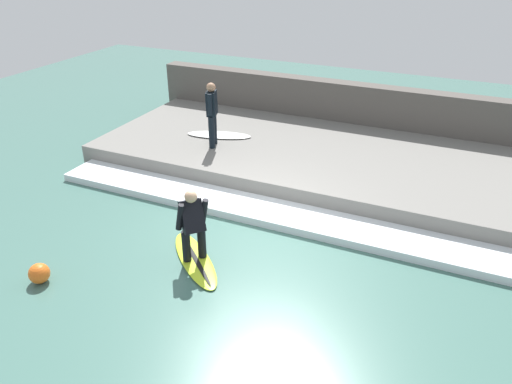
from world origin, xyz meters
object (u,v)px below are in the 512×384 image
at_px(surfboard_riding, 195,259).
at_px(surfer_waiting_near, 212,111).
at_px(surfboard_waiting_near, 219,135).
at_px(surfer_riding, 193,222).
at_px(marker_buoy, 39,273).

bearing_deg(surfboard_riding, surfer_waiting_near, 23.97).
distance_m(surfer_waiting_near, surfboard_waiting_near, 1.10).
bearing_deg(surfboard_waiting_near, surfboard_riding, -157.15).
height_order(surfboard_riding, surfboard_waiting_near, surfboard_waiting_near).
height_order(surfer_riding, marker_buoy, surfer_riding).
height_order(surfboard_riding, surfer_waiting_near, surfer_waiting_near).
relative_size(surfboard_riding, surfer_riding, 1.28).
height_order(surfer_waiting_near, marker_buoy, surfer_waiting_near).
bearing_deg(surfer_riding, surfboard_waiting_near, 22.85).
relative_size(surfboard_riding, surfboard_waiting_near, 0.98).
xyz_separation_m(surfer_riding, marker_buoy, (-1.61, 2.08, -0.64)).
xyz_separation_m(surfer_waiting_near, marker_buoy, (-5.53, 0.34, -1.21)).
bearing_deg(surfer_waiting_near, marker_buoy, 176.52).
distance_m(surfer_riding, marker_buoy, 2.71).
xyz_separation_m(surfboard_riding, surfer_riding, (0.00, -0.00, 0.79)).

